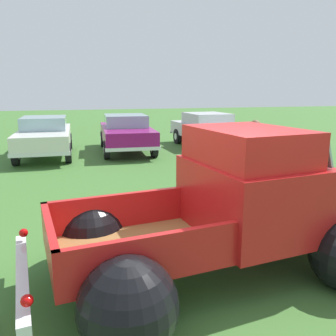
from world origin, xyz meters
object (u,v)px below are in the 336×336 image
(show_car_0, at_px, (45,135))
(show_car_2, at_px, (208,129))
(vintage_pickup_truck, at_px, (234,216))
(spectator_0, at_px, (254,152))
(show_car_1, at_px, (126,132))

(show_car_0, relative_size, show_car_2, 0.97)
(vintage_pickup_truck, height_order, show_car_0, vintage_pickup_truck)
(spectator_0, bearing_deg, show_car_0, 44.02)
(show_car_0, bearing_deg, spectator_0, 39.54)
(show_car_1, height_order, show_car_2, same)
(show_car_2, bearing_deg, vintage_pickup_truck, -22.76)
(show_car_1, relative_size, spectator_0, 2.59)
(show_car_1, xyz_separation_m, show_car_2, (3.46, 0.06, 0.00))
(show_car_1, bearing_deg, show_car_2, 93.88)
(vintage_pickup_truck, bearing_deg, spectator_0, 50.08)
(show_car_1, distance_m, spectator_0, 6.76)
(show_car_2, bearing_deg, spectator_0, -15.60)
(vintage_pickup_truck, relative_size, show_car_1, 1.08)
(vintage_pickup_truck, distance_m, spectator_0, 3.81)
(vintage_pickup_truck, height_order, show_car_1, vintage_pickup_truck)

